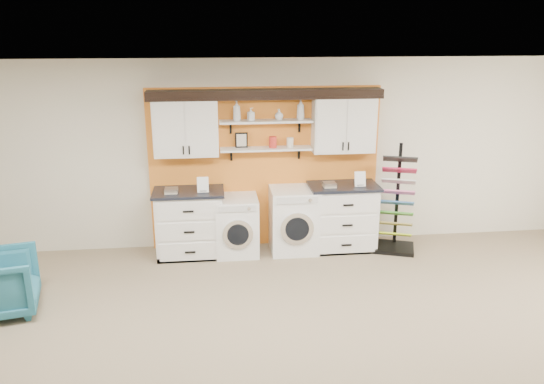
{
  "coord_description": "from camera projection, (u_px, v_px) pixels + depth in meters",
  "views": [
    {
      "loc": [
        -0.76,
        -3.65,
        3.2
      ],
      "look_at": [
        -0.08,
        2.3,
        1.34
      ],
      "focal_mm": 35.0,
      "sensor_mm": 36.0,
      "label": 1
    }
  ],
  "objects": [
    {
      "name": "ceiling",
      "position": [
        321.0,
        88.0,
        3.67
      ],
      "size": [
        10.0,
        10.0,
        0.0
      ],
      "primitive_type": "plane",
      "rotation": [
        3.14,
        0.0,
        0.0
      ],
      "color": "white",
      "rests_on": "wall_back"
    },
    {
      "name": "wall_back",
      "position": [
        265.0,
        154.0,
        7.88
      ],
      "size": [
        10.0,
        0.0,
        10.0
      ],
      "primitive_type": "plane",
      "rotation": [
        1.57,
        0.0,
        0.0
      ],
      "color": "beige",
      "rests_on": "floor"
    },
    {
      "name": "accent_panel",
      "position": [
        265.0,
        168.0,
        7.9
      ],
      "size": [
        3.4,
        0.07,
        2.4
      ],
      "primitive_type": "cube",
      "color": "orange",
      "rests_on": "wall_back"
    },
    {
      "name": "upper_cabinet_left",
      "position": [
        186.0,
        126.0,
        7.42
      ],
      "size": [
        0.9,
        0.35,
        0.84
      ],
      "color": "white",
      "rests_on": "wall_back"
    },
    {
      "name": "upper_cabinet_right",
      "position": [
        344.0,
        123.0,
        7.66
      ],
      "size": [
        0.9,
        0.35,
        0.84
      ],
      "color": "white",
      "rests_on": "wall_back"
    },
    {
      "name": "shelf_lower",
      "position": [
        266.0,
        149.0,
        7.65
      ],
      "size": [
        1.32,
        0.28,
        0.03
      ],
      "primitive_type": "cube",
      "color": "white",
      "rests_on": "wall_back"
    },
    {
      "name": "shelf_upper",
      "position": [
        266.0,
        121.0,
        7.53
      ],
      "size": [
        1.32,
        0.28,
        0.03
      ],
      "primitive_type": "cube",
      "color": "white",
      "rests_on": "wall_back"
    },
    {
      "name": "crown_molding",
      "position": [
        266.0,
        93.0,
        7.43
      ],
      "size": [
        3.3,
        0.41,
        0.13
      ],
      "color": "black",
      "rests_on": "wall_back"
    },
    {
      "name": "picture_frame",
      "position": [
        241.0,
        140.0,
        7.62
      ],
      "size": [
        0.18,
        0.02,
        0.22
      ],
      "color": "black",
      "rests_on": "shelf_lower"
    },
    {
      "name": "canister_red",
      "position": [
        273.0,
        142.0,
        7.63
      ],
      "size": [
        0.11,
        0.11,
        0.16
      ],
      "primitive_type": "cylinder",
      "color": "red",
      "rests_on": "shelf_lower"
    },
    {
      "name": "canister_cream",
      "position": [
        290.0,
        142.0,
        7.66
      ],
      "size": [
        0.1,
        0.1,
        0.14
      ],
      "primitive_type": "cylinder",
      "color": "silver",
      "rests_on": "shelf_lower"
    },
    {
      "name": "base_cabinet_left",
      "position": [
        190.0,
        223.0,
        7.68
      ],
      "size": [
        1.01,
        0.66,
        0.99
      ],
      "color": "white",
      "rests_on": "floor"
    },
    {
      "name": "base_cabinet_right",
      "position": [
        342.0,
        217.0,
        7.93
      ],
      "size": [
        1.02,
        0.66,
        1.0
      ],
      "color": "white",
      "rests_on": "floor"
    },
    {
      "name": "washer",
      "position": [
        237.0,
        225.0,
        7.77
      ],
      "size": [
        0.62,
        0.71,
        0.86
      ],
      "color": "white",
      "rests_on": "floor"
    },
    {
      "name": "dryer",
      "position": [
        294.0,
        220.0,
        7.85
      ],
      "size": [
        0.69,
        0.71,
        0.96
      ],
      "color": "white",
      "rests_on": "floor"
    },
    {
      "name": "sample_rack",
      "position": [
        396.0,
        217.0,
        7.87
      ],
      "size": [
        0.71,
        0.65,
        1.6
      ],
      "rotation": [
        0.0,
        0.0,
        -0.35
      ],
      "color": "black",
      "rests_on": "floor"
    },
    {
      "name": "armchair",
      "position": [
        1.0,
        284.0,
        6.14
      ],
      "size": [
        0.94,
        0.92,
        0.73
      ],
      "primitive_type": "imported",
      "rotation": [
        0.0,
        0.0,
        1.78
      ],
      "color": "#20637A",
      "rests_on": "floor"
    },
    {
      "name": "soap_bottle_a",
      "position": [
        237.0,
        111.0,
        7.44
      ],
      "size": [
        0.14,
        0.14,
        0.28
      ],
      "primitive_type": "imported",
      "rotation": [
        0.0,
        0.0,
        3.53
      ],
      "color": "silver",
      "rests_on": "shelf_upper"
    },
    {
      "name": "soap_bottle_b",
      "position": [
        251.0,
        114.0,
        7.48
      ],
      "size": [
        0.11,
        0.11,
        0.18
      ],
      "primitive_type": "imported",
      "rotation": [
        0.0,
        0.0,
        1.93
      ],
      "color": "silver",
      "rests_on": "shelf_upper"
    },
    {
      "name": "soap_bottle_c",
      "position": [
        279.0,
        115.0,
        7.52
      ],
      "size": [
        0.13,
        0.13,
        0.16
      ],
      "primitive_type": "imported",
      "rotation": [
        0.0,
        0.0,
        4.74
      ],
      "color": "silver",
      "rests_on": "shelf_upper"
    },
    {
      "name": "soap_bottle_d",
      "position": [
        301.0,
        109.0,
        7.54
      ],
      "size": [
        0.15,
        0.15,
        0.29
      ],
      "primitive_type": "imported",
      "rotation": [
        0.0,
        0.0,
        -1.09
      ],
      "color": "silver",
      "rests_on": "shelf_upper"
    }
  ]
}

